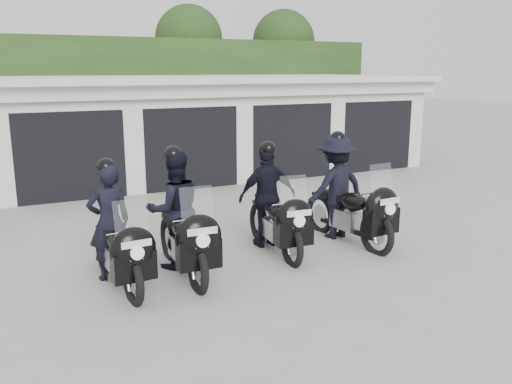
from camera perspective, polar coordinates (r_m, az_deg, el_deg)
name	(u,v)px	position (r m, az deg, el deg)	size (l,w,h in m)	color
ground	(293,246)	(10.04, 3.89, -5.72)	(80.00, 80.00, 0.00)	#989893
garage_block	(163,127)	(17.06, -9.75, 6.73)	(16.40, 6.80, 2.96)	silver
background_vegetation	(135,80)	(21.77, -12.66, 11.45)	(20.00, 3.90, 5.80)	#1A3814
police_bike_a	(116,235)	(8.33, -14.57, -4.45)	(0.77, 2.24, 1.95)	black
police_bike_b	(179,218)	(8.69, -8.13, -2.76)	(0.96, 2.38, 2.07)	black
police_bike_c	(272,203)	(9.67, 1.65, -1.20)	(1.14, 2.30, 2.00)	black
police_bike_d	(342,193)	(10.32, 9.08, -0.12)	(1.33, 2.44, 2.12)	black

